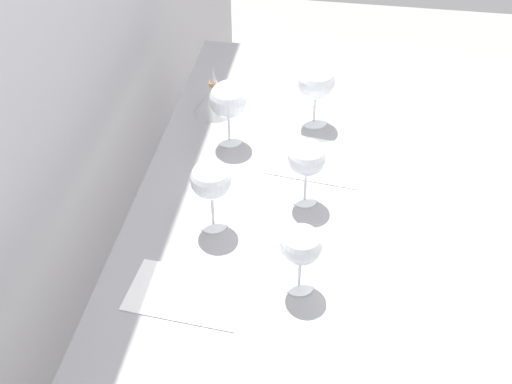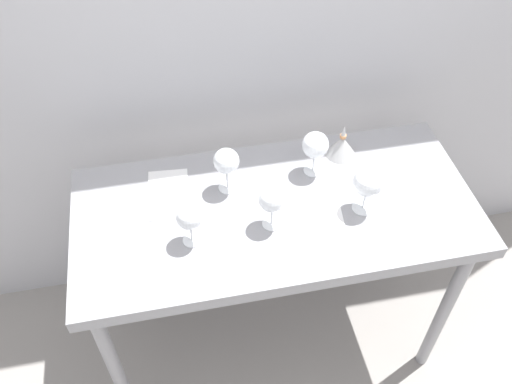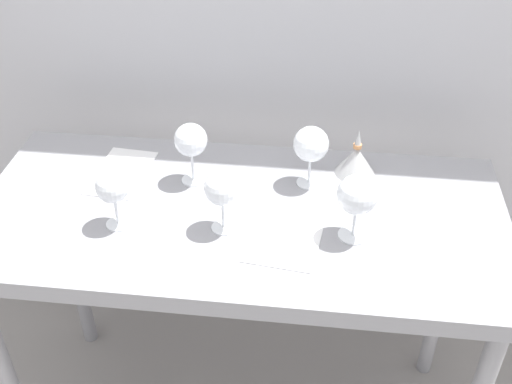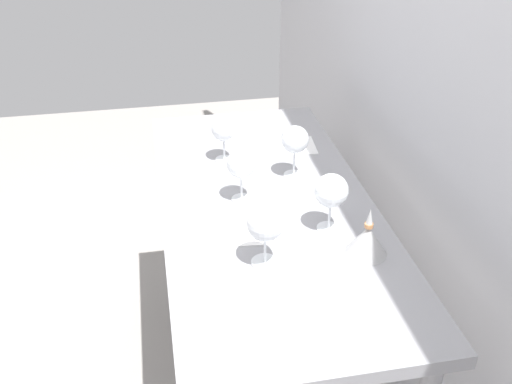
{
  "view_description": "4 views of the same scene",
  "coord_description": "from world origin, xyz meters",
  "views": [
    {
      "loc": [
        -1.23,
        -0.15,
        1.95
      ],
      "look_at": [
        -0.08,
        0.03,
        0.95
      ],
      "focal_mm": 47.06,
      "sensor_mm": 36.0,
      "label": 1
    },
    {
      "loc": [
        -0.32,
        -1.23,
        2.33
      ],
      "look_at": [
        -0.06,
        0.02,
        0.96
      ],
      "focal_mm": 38.48,
      "sensor_mm": 36.0,
      "label": 2
    },
    {
      "loc": [
        0.19,
        -1.28,
        1.92
      ],
      "look_at": [
        0.04,
        -0.02,
        0.97
      ],
      "focal_mm": 43.84,
      "sensor_mm": 36.0,
      "label": 3
    },
    {
      "loc": [
        1.49,
        -0.32,
        1.86
      ],
      "look_at": [
        0.05,
        -0.05,
        0.97
      ],
      "focal_mm": 40.7,
      "sensor_mm": 36.0,
      "label": 4
    }
  ],
  "objects": [
    {
      "name": "wine_glass_near_center",
      "position": [
        -0.03,
        -0.08,
        1.02
      ],
      "size": [
        0.09,
        0.09,
        0.17
      ],
      "color": "white",
      "rests_on": "steel_counter"
    },
    {
      "name": "wine_glass_near_left",
      "position": [
        -0.3,
        -0.1,
        1.02
      ],
      "size": [
        0.08,
        0.08,
        0.16
      ],
      "color": "white",
      "rests_on": "steel_counter"
    },
    {
      "name": "wine_glass_near_right",
      "position": [
        0.29,
        -0.07,
        1.02
      ],
      "size": [
        0.1,
        0.1,
        0.18
      ],
      "color": "white",
      "rests_on": "steel_counter"
    },
    {
      "name": "wine_glass_far_left",
      "position": [
        -0.15,
        0.12,
        1.03
      ],
      "size": [
        0.09,
        0.09,
        0.18
      ],
      "color": "white",
      "rests_on": "steel_counter"
    },
    {
      "name": "decanter_funnel",
      "position": [
        0.3,
        0.21,
        0.94
      ],
      "size": [
        0.11,
        0.11,
        0.14
      ],
      "color": "#B3B3B3",
      "rests_on": "steel_counter"
    },
    {
      "name": "tasting_sheet_upper",
      "position": [
        0.12,
        -0.1,
        0.9
      ],
      "size": [
        0.2,
        0.25,
        0.0
      ],
      "primitive_type": "cube",
      "rotation": [
        0.0,
        0.0,
        -0.12
      ],
      "color": "white",
      "rests_on": "steel_counter"
    },
    {
      "name": "tasting_sheet_lower",
      "position": [
        -0.36,
        0.13,
        0.9
      ],
      "size": [
        0.16,
        0.25,
        0.0
      ],
      "primitive_type": "cube",
      "rotation": [
        0.0,
        0.0,
        -0.08
      ],
      "color": "white",
      "rests_on": "steel_counter"
    },
    {
      "name": "steel_counter",
      "position": [
        0.0,
        -0.01,
        0.79
      ],
      "size": [
        1.4,
        0.65,
        0.9
      ],
      "color": "gray",
      "rests_on": "ground_plane"
    },
    {
      "name": "wine_glass_far_right",
      "position": [
        0.17,
        0.14,
        1.02
      ],
      "size": [
        0.1,
        0.1,
        0.18
      ],
      "color": "white",
      "rests_on": "steel_counter"
    }
  ]
}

